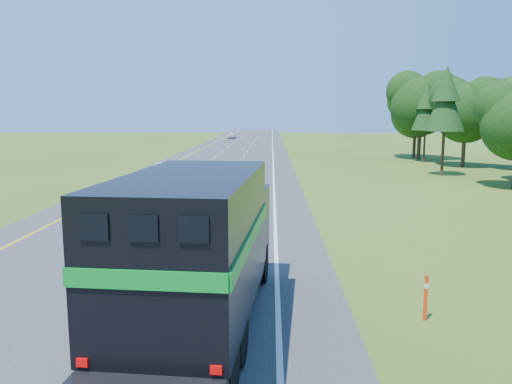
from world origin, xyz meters
TOP-DOWN VIEW (x-y plane):
  - road at (0.00, 50.00)m, footprint 15.00×260.00m
  - lane_markings at (0.00, 50.00)m, footprint 11.15×260.00m
  - horse_truck at (3.52, 13.94)m, footprint 3.47×9.21m
  - white_suv at (-3.10, 40.61)m, footprint 2.77×5.76m
  - far_car at (-3.50, 112.28)m, footprint 1.79×4.30m
  - delineator at (9.35, 14.65)m, footprint 0.10×0.06m

SIDE VIEW (x-z plane):
  - road at x=0.00m, z-range 0.00..0.04m
  - lane_markings at x=0.00m, z-range 0.04..0.05m
  - delineator at x=9.35m, z-range 0.04..1.27m
  - far_car at x=-3.50m, z-range 0.04..1.49m
  - white_suv at x=-3.10m, z-range 0.04..1.62m
  - horse_truck at x=3.52m, z-range 0.18..4.17m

